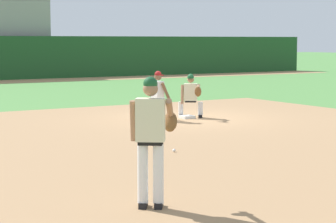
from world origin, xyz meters
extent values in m
plane|color=#518942|center=(0.00, 0.00, 0.00)|extent=(160.00, 160.00, 0.00)
cube|color=#A87F56|center=(-3.09, -4.36, 0.00)|extent=(18.00, 18.00, 0.01)
cube|color=white|center=(0.00, 0.00, 0.04)|extent=(0.38, 0.38, 0.09)
sphere|color=white|center=(-3.47, -4.92, 0.04)|extent=(0.07, 0.07, 0.07)
cube|color=black|center=(-6.24, -8.62, 0.04)|extent=(0.24, 0.28, 0.09)
cylinder|color=white|center=(-6.27, -8.65, 0.50)|extent=(0.15, 0.15, 0.84)
cube|color=black|center=(-6.07, -8.74, 0.04)|extent=(0.24, 0.28, 0.09)
cylinder|color=white|center=(-6.09, -8.78, 0.50)|extent=(0.15, 0.15, 0.84)
cube|color=black|center=(-6.18, -8.71, 0.94)|extent=(0.39, 0.36, 0.06)
cube|color=beige|center=(-6.18, -8.71, 1.26)|extent=(0.47, 0.43, 0.60)
sphere|color=#9E7051|center=(-6.17, -8.70, 1.69)|extent=(0.21, 0.21, 0.21)
sphere|color=#194C28|center=(-6.17, -8.70, 1.76)|extent=(0.20, 0.20, 0.20)
cube|color=#194C28|center=(-6.11, -8.62, 1.74)|extent=(0.20, 0.19, 0.02)
cylinder|color=#9E7051|center=(-6.34, -8.51, 1.23)|extent=(0.18, 0.21, 0.59)
cylinder|color=#9E7051|center=(-5.80, -8.61, 1.35)|extent=(0.38, 0.48, 0.41)
ellipsoid|color=brown|center=(-5.75, -8.55, 1.19)|extent=(0.34, 0.36, 0.34)
cube|color=black|center=(0.44, -0.08, 0.04)|extent=(0.24, 0.28, 0.09)
cylinder|color=white|center=(0.46, -0.04, 0.28)|extent=(0.15, 0.15, 0.40)
cube|color=black|center=(-0.05, 0.28, 0.04)|extent=(0.24, 0.28, 0.09)
cylinder|color=white|center=(-0.02, 0.31, 0.28)|extent=(0.15, 0.15, 0.40)
cube|color=black|center=(0.22, 0.13, 0.50)|extent=(0.39, 0.36, 0.06)
cube|color=beige|center=(0.22, 0.13, 0.78)|extent=(0.46, 0.43, 0.52)
sphere|color=#9E7051|center=(0.21, 0.12, 1.17)|extent=(0.21, 0.21, 0.21)
sphere|color=#194C28|center=(0.21, 0.12, 1.24)|extent=(0.20, 0.20, 0.20)
cube|color=#194C28|center=(0.15, 0.04, 1.22)|extent=(0.20, 0.19, 0.02)
cylinder|color=#9E7051|center=(0.18, -0.35, 0.92)|extent=(0.41, 0.53, 0.24)
cylinder|color=#9E7051|center=(-0.04, 0.20, 0.72)|extent=(0.21, 0.24, 0.58)
ellipsoid|color=brown|center=(0.05, -0.52, 0.85)|extent=(0.29, 0.29, 0.35)
cube|color=black|center=(-0.97, 0.23, 0.04)|extent=(0.26, 0.12, 0.09)
cylinder|color=white|center=(-1.01, 0.23, 0.33)|extent=(0.15, 0.15, 0.50)
cube|color=black|center=(-0.98, -0.17, 0.04)|extent=(0.26, 0.12, 0.09)
cylinder|color=white|center=(-1.02, -0.17, 0.33)|extent=(0.15, 0.15, 0.50)
cube|color=black|center=(-1.01, 0.03, 0.60)|extent=(0.21, 0.35, 0.06)
cube|color=white|center=(-1.01, 0.03, 0.89)|extent=(0.25, 0.41, 0.54)
sphere|color=brown|center=(-0.99, 0.03, 1.29)|extent=(0.21, 0.21, 0.21)
sphere|color=maroon|center=(-0.99, 0.03, 1.36)|extent=(0.20, 0.20, 0.20)
cube|color=maroon|center=(-0.90, 0.02, 1.34)|extent=(0.11, 0.17, 0.02)
cylinder|color=brown|center=(-0.86, 0.27, 0.86)|extent=(0.33, 0.10, 0.56)
cylinder|color=brown|center=(-0.87, -0.23, 0.86)|extent=(0.33, 0.10, 0.56)
cube|color=maroon|center=(1.85, 23.47, 2.94)|extent=(0.47, 0.20, 0.44)
cube|color=maroon|center=(2.46, 23.47, 2.94)|extent=(0.47, 0.20, 0.44)
cube|color=maroon|center=(3.08, 23.47, 2.94)|extent=(0.47, 0.20, 0.44)
cube|color=maroon|center=(3.69, 23.47, 2.94)|extent=(0.47, 0.20, 0.44)
cube|color=maroon|center=(1.85, 24.32, 3.49)|extent=(0.47, 0.20, 0.44)
cube|color=maroon|center=(2.46, 24.32, 3.49)|extent=(0.47, 0.20, 0.44)
cube|color=maroon|center=(3.08, 24.32, 3.49)|extent=(0.47, 0.20, 0.44)
cube|color=maroon|center=(3.69, 24.32, 3.49)|extent=(0.47, 0.20, 0.44)
cube|color=maroon|center=(2.46, 25.17, 4.04)|extent=(0.47, 0.20, 0.44)
cube|color=maroon|center=(3.08, 25.17, 4.04)|extent=(0.47, 0.20, 0.44)
cube|color=maroon|center=(3.69, 25.17, 4.04)|extent=(0.47, 0.20, 0.44)
cube|color=maroon|center=(2.46, 26.02, 4.59)|extent=(0.47, 0.20, 0.44)
cube|color=maroon|center=(3.08, 26.02, 4.59)|extent=(0.47, 0.20, 0.44)
cube|color=maroon|center=(3.69, 26.02, 4.59)|extent=(0.47, 0.20, 0.44)
camera|label=1|loc=(-10.60, -16.57, 2.36)|focal=70.00mm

